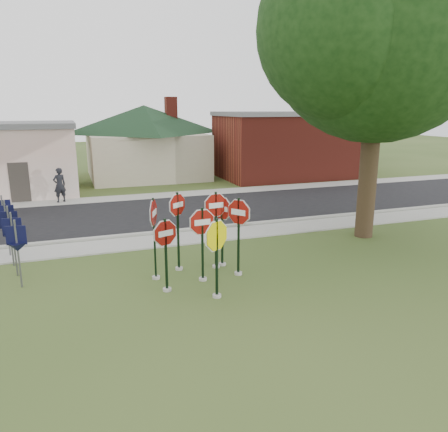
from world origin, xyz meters
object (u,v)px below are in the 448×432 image
object	(u,v)px
stop_sign_yellow	(217,248)
pedestrian	(60,185)
stop_sign_center	(202,235)
stop_sign_left	(166,246)
oak_tree	(380,25)

from	to	relation	value
stop_sign_yellow	pedestrian	world-z (taller)	stop_sign_yellow
stop_sign_center	stop_sign_left	distance (m)	1.25
stop_sign_center	oak_tree	bearing A→B (deg)	16.98
stop_sign_yellow	pedestrian	xyz separation A→B (m)	(-4.06, 14.31, -0.42)
stop_sign_yellow	oak_tree	world-z (taller)	oak_tree
stop_sign_left	pedestrian	bearing A→B (deg)	102.06
stop_sign_yellow	stop_sign_left	xyz separation A→B (m)	(-1.19, 0.87, -0.10)
oak_tree	pedestrian	xyz separation A→B (m)	(-11.49, 10.76, -6.93)
pedestrian	oak_tree	bearing A→B (deg)	113.04
stop_sign_yellow	stop_sign_center	bearing A→B (deg)	90.48
stop_sign_left	pedestrian	xyz separation A→B (m)	(-2.87, 13.44, -0.33)
stop_sign_left	oak_tree	distance (m)	11.18
stop_sign_center	pedestrian	xyz separation A→B (m)	(-4.05, 13.04, -0.43)
oak_tree	stop_sign_left	bearing A→B (deg)	-162.76
stop_sign_left	oak_tree	xyz separation A→B (m)	(8.62, 2.68, 6.60)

